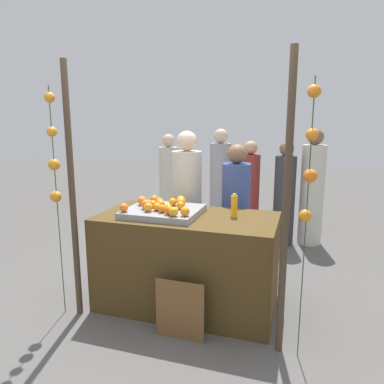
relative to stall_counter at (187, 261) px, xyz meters
name	(u,v)px	position (x,y,z in m)	size (l,w,h in m)	color
ground_plane	(187,304)	(0.00, 0.00, -0.46)	(24.00, 24.00, 0.00)	#565451
stall_counter	(187,261)	(0.00, 0.00, 0.00)	(1.68, 0.86, 0.91)	#4C3819
orange_tray	(163,212)	(-0.23, -0.03, 0.49)	(0.69, 0.61, 0.06)	gray
orange_0	(157,207)	(-0.25, -0.13, 0.55)	(0.07, 0.07, 0.07)	orange
orange_1	(169,210)	(-0.10, -0.23, 0.56)	(0.08, 0.08, 0.08)	orange
orange_2	(142,201)	(-0.48, 0.03, 0.56)	(0.09, 0.09, 0.09)	orange
orange_3	(148,207)	(-0.31, -0.19, 0.56)	(0.08, 0.08, 0.08)	orange
orange_4	(161,204)	(-0.25, -0.04, 0.56)	(0.08, 0.08, 0.08)	orange
orange_5	(174,212)	(-0.04, -0.27, 0.56)	(0.08, 0.08, 0.08)	orange
orange_6	(153,204)	(-0.34, -0.03, 0.55)	(0.07, 0.07, 0.07)	orange
orange_7	(124,208)	(-0.53, -0.26, 0.56)	(0.08, 0.08, 0.08)	orange
orange_8	(173,202)	(-0.18, 0.10, 0.55)	(0.08, 0.08, 0.08)	orange
orange_9	(181,202)	(-0.09, 0.09, 0.56)	(0.09, 0.09, 0.09)	orange
orange_10	(181,200)	(-0.12, 0.17, 0.56)	(0.09, 0.09, 0.09)	orange
orange_11	(185,211)	(0.06, -0.23, 0.56)	(0.08, 0.08, 0.08)	orange
orange_12	(160,202)	(-0.30, 0.05, 0.56)	(0.08, 0.08, 0.08)	orange
orange_13	(162,209)	(-0.18, -0.18, 0.55)	(0.07, 0.07, 0.07)	orange
orange_14	(168,207)	(-0.14, -0.12, 0.55)	(0.07, 0.07, 0.07)	orange
orange_15	(146,204)	(-0.38, -0.10, 0.56)	(0.09, 0.09, 0.09)	orange
orange_16	(181,205)	(-0.06, -0.01, 0.55)	(0.08, 0.08, 0.08)	orange
orange_17	(154,199)	(-0.40, 0.15, 0.56)	(0.08, 0.08, 0.08)	orange
juice_bottle	(234,206)	(0.43, 0.09, 0.56)	(0.06, 0.06, 0.22)	#F3A116
chalkboard_sign	(180,311)	(0.12, -0.56, -0.21)	(0.42, 0.03, 0.52)	brown
vendor_left	(187,209)	(-0.24, 0.71, 0.33)	(0.34, 0.34, 1.69)	beige
vendor_right	(235,219)	(0.33, 0.71, 0.26)	(0.31, 0.31, 1.55)	#384C8C
crowd_person_0	(312,191)	(1.16, 2.28, 0.33)	(0.34, 0.34, 1.69)	beige
crowd_person_1	(220,185)	(-0.24, 2.42, 0.32)	(0.34, 0.34, 1.67)	#99999E
crowd_person_2	(249,193)	(0.25, 2.28, 0.24)	(0.30, 0.30, 1.50)	maroon
crowd_person_3	(284,197)	(0.78, 2.13, 0.25)	(0.30, 0.30, 1.51)	#333338
crowd_person_4	(169,185)	(-1.10, 2.36, 0.28)	(0.32, 0.32, 1.58)	beige
canopy_post_left	(72,195)	(-0.92, -0.47, 0.70)	(0.06, 0.06, 2.30)	#473828
canopy_post_right	(286,210)	(0.92, -0.47, 0.70)	(0.06, 0.06, 2.30)	#473828
garland_strand_left	(54,157)	(-1.07, -0.49, 1.03)	(0.11, 0.11, 2.09)	#2D4C23
garland_strand_right	(310,161)	(1.07, -0.50, 1.07)	(0.11, 0.10, 2.09)	#2D4C23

